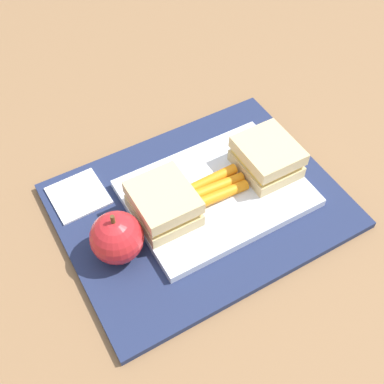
% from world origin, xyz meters
% --- Properties ---
extents(ground_plane, '(2.40, 2.40, 0.00)m').
position_xyz_m(ground_plane, '(0.00, 0.00, 0.00)').
color(ground_plane, olive).
extents(lunchbag_mat, '(0.36, 0.28, 0.01)m').
position_xyz_m(lunchbag_mat, '(0.00, 0.00, 0.01)').
color(lunchbag_mat, navy).
rests_on(lunchbag_mat, ground_plane).
extents(food_tray, '(0.23, 0.17, 0.01)m').
position_xyz_m(food_tray, '(-0.03, 0.00, 0.02)').
color(food_tray, white).
rests_on(food_tray, lunchbag_mat).
extents(sandwich_half_left, '(0.07, 0.08, 0.04)m').
position_xyz_m(sandwich_half_left, '(-0.10, 0.00, 0.04)').
color(sandwich_half_left, '#DBC189').
rests_on(sandwich_half_left, food_tray).
extents(sandwich_half_right, '(0.07, 0.08, 0.04)m').
position_xyz_m(sandwich_half_right, '(0.05, 0.00, 0.04)').
color(sandwich_half_right, '#DBC189').
rests_on(sandwich_half_right, food_tray).
extents(carrot_sticks_bundle, '(0.08, 0.04, 0.02)m').
position_xyz_m(carrot_sticks_bundle, '(-0.03, 0.00, 0.03)').
color(carrot_sticks_bundle, orange).
rests_on(carrot_sticks_bundle, food_tray).
extents(apple, '(0.06, 0.06, 0.08)m').
position_xyz_m(apple, '(0.12, 0.02, 0.04)').
color(apple, red).
rests_on(apple, lunchbag_mat).
extents(paper_napkin, '(0.07, 0.07, 0.00)m').
position_xyz_m(paper_napkin, '(0.14, -0.09, 0.01)').
color(paper_napkin, white).
rests_on(paper_napkin, lunchbag_mat).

